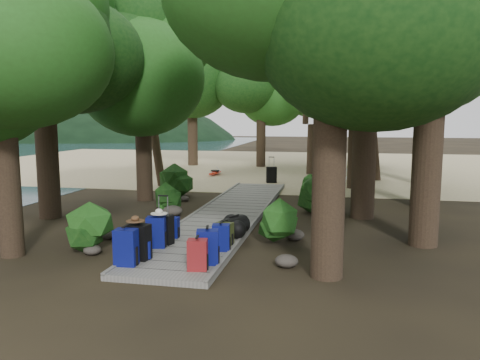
% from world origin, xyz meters
% --- Properties ---
extents(ground, '(120.00, 120.00, 0.00)m').
position_xyz_m(ground, '(0.00, 0.00, 0.00)').
color(ground, '#312818').
rests_on(ground, ground).
extents(sand_beach, '(40.00, 22.00, 0.02)m').
position_xyz_m(sand_beach, '(0.00, 16.00, 0.01)').
color(sand_beach, tan).
rests_on(sand_beach, ground).
extents(distant_hill, '(32.00, 16.00, 12.00)m').
position_xyz_m(distant_hill, '(-40.00, 48.00, 0.00)').
color(distant_hill, black).
rests_on(distant_hill, ground).
extents(boardwalk, '(2.00, 12.00, 0.12)m').
position_xyz_m(boardwalk, '(0.00, 1.00, 0.06)').
color(boardwalk, gray).
rests_on(boardwalk, ground).
extents(backpack_left_a, '(0.43, 0.31, 0.78)m').
position_xyz_m(backpack_left_a, '(-0.78, -4.39, 0.51)').
color(backpack_left_a, navy).
rests_on(backpack_left_a, boardwalk).
extents(backpack_left_b, '(0.46, 0.36, 0.79)m').
position_xyz_m(backpack_left_b, '(-0.70, -3.98, 0.51)').
color(backpack_left_b, black).
rests_on(backpack_left_b, boardwalk).
extents(backpack_left_c, '(0.45, 0.36, 0.75)m').
position_xyz_m(backpack_left_c, '(-0.69, -3.09, 0.49)').
color(backpack_left_c, navy).
rests_on(backpack_left_c, boardwalk).
extents(backpack_left_d, '(0.36, 0.27, 0.54)m').
position_xyz_m(backpack_left_d, '(-0.66, -2.23, 0.39)').
color(backpack_left_d, navy).
rests_on(backpack_left_d, boardwalk).
extents(backpack_right_a, '(0.39, 0.31, 0.64)m').
position_xyz_m(backpack_right_a, '(0.63, -4.39, 0.44)').
color(backpack_right_a, maroon).
rests_on(backpack_right_a, boardwalk).
extents(backpack_right_b, '(0.47, 0.37, 0.74)m').
position_xyz_m(backpack_right_b, '(0.72, -4.00, 0.49)').
color(backpack_right_b, navy).
rests_on(backpack_right_b, boardwalk).
extents(backpack_right_c, '(0.41, 0.32, 0.62)m').
position_xyz_m(backpack_right_c, '(0.75, -3.05, 0.43)').
color(backpack_right_c, navy).
rests_on(backpack_right_c, boardwalk).
extents(backpack_right_d, '(0.42, 0.35, 0.55)m').
position_xyz_m(backpack_right_d, '(0.71, -2.60, 0.40)').
color(backpack_right_d, '#383E1A').
rests_on(backpack_right_d, boardwalk).
extents(duffel_right_khaki, '(0.39, 0.56, 0.36)m').
position_xyz_m(duffel_right_khaki, '(0.66, -1.93, 0.30)').
color(duffel_right_khaki, brown).
rests_on(duffel_right_khaki, boardwalk).
extents(duffel_right_black, '(0.70, 0.83, 0.45)m').
position_xyz_m(duffel_right_black, '(0.74, -1.72, 0.34)').
color(duffel_right_black, black).
rests_on(duffel_right_black, boardwalk).
extents(suitcase_on_boardwalk, '(0.47, 0.34, 0.65)m').
position_xyz_m(suitcase_on_boardwalk, '(-0.64, -2.78, 0.44)').
color(suitcase_on_boardwalk, black).
rests_on(suitcase_on_boardwalk, boardwalk).
extents(lone_suitcase_on_sand, '(0.51, 0.38, 0.71)m').
position_xyz_m(lone_suitcase_on_sand, '(0.27, 8.21, 0.37)').
color(lone_suitcase_on_sand, black).
rests_on(lone_suitcase_on_sand, sand_beach).
extents(hat_brown, '(0.36, 0.36, 0.11)m').
position_xyz_m(hat_brown, '(-0.74, -4.04, 0.96)').
color(hat_brown, '#51351E').
rests_on(hat_brown, backpack_left_b).
extents(hat_white, '(0.36, 0.36, 0.12)m').
position_xyz_m(hat_white, '(-0.61, -3.10, 0.93)').
color(hat_white, silver).
rests_on(hat_white, backpack_left_c).
extents(kayak, '(1.03, 3.24, 0.32)m').
position_xyz_m(kayak, '(-2.91, 10.42, 0.18)').
color(kayak, red).
rests_on(kayak, sand_beach).
extents(sun_lounger, '(0.91, 1.71, 0.53)m').
position_xyz_m(sun_lounger, '(3.76, 9.37, 0.28)').
color(sun_lounger, silver).
rests_on(sun_lounger, sand_beach).
extents(tree_right_a, '(5.12, 5.12, 8.54)m').
position_xyz_m(tree_right_a, '(2.97, -3.93, 4.27)').
color(tree_right_a, black).
rests_on(tree_right_a, ground).
extents(tree_right_b, '(5.20, 5.20, 9.29)m').
position_xyz_m(tree_right_b, '(5.10, -1.30, 4.64)').
color(tree_right_b, black).
rests_on(tree_right_b, ground).
extents(tree_right_c, '(5.60, 5.60, 9.68)m').
position_xyz_m(tree_right_c, '(3.88, 1.50, 4.84)').
color(tree_right_c, black).
rests_on(tree_right_c, ground).
extents(tree_right_d, '(5.46, 5.46, 10.01)m').
position_xyz_m(tree_right_d, '(5.95, 3.59, 5.00)').
color(tree_right_d, black).
rests_on(tree_right_d, ground).
extents(tree_right_e, '(4.66, 4.66, 8.39)m').
position_xyz_m(tree_right_e, '(3.85, 7.33, 4.20)').
color(tree_right_e, black).
rests_on(tree_right_e, ground).
extents(tree_right_f, '(5.94, 5.94, 10.60)m').
position_xyz_m(tree_right_f, '(6.91, 9.14, 5.30)').
color(tree_right_f, black).
rests_on(tree_right_f, ground).
extents(tree_left_a, '(4.18, 4.18, 6.96)m').
position_xyz_m(tree_left_a, '(-3.61, -3.93, 3.48)').
color(tree_left_a, black).
rests_on(tree_left_a, ground).
extents(tree_left_b, '(4.97, 4.97, 8.95)m').
position_xyz_m(tree_left_b, '(-5.11, -0.32, 4.47)').
color(tree_left_b, black).
rests_on(tree_left_b, ground).
extents(tree_left_c, '(4.66, 4.66, 8.10)m').
position_xyz_m(tree_left_c, '(-3.55, 2.99, 4.05)').
color(tree_left_c, black).
rests_on(tree_left_c, ground).
extents(tree_back_a, '(4.54, 4.54, 7.85)m').
position_xyz_m(tree_back_a, '(-1.30, 15.00, 3.93)').
color(tree_back_a, black).
rests_on(tree_back_a, ground).
extents(tree_back_b, '(6.01, 6.01, 10.74)m').
position_xyz_m(tree_back_b, '(2.23, 16.16, 5.37)').
color(tree_back_b, black).
rests_on(tree_back_b, ground).
extents(tree_back_c, '(4.62, 4.62, 8.32)m').
position_xyz_m(tree_back_c, '(4.86, 15.75, 4.16)').
color(tree_back_c, black).
rests_on(tree_back_c, ground).
extents(tree_back_d, '(5.15, 5.15, 8.59)m').
position_xyz_m(tree_back_d, '(-5.51, 14.99, 4.29)').
color(tree_back_d, black).
rests_on(tree_back_d, ground).
extents(palm_right_a, '(4.83, 4.83, 8.23)m').
position_xyz_m(palm_right_a, '(2.77, 6.39, 4.12)').
color(palm_right_a, '#173B10').
rests_on(palm_right_a, ground).
extents(palm_right_b, '(4.82, 4.82, 9.30)m').
position_xyz_m(palm_right_b, '(4.97, 10.38, 4.65)').
color(palm_right_b, '#173B10').
rests_on(palm_right_b, ground).
extents(palm_right_c, '(4.86, 4.86, 7.73)m').
position_xyz_m(palm_right_c, '(2.05, 12.02, 3.87)').
color(palm_right_c, '#173B10').
rests_on(palm_right_c, ground).
extents(palm_left_a, '(4.86, 4.86, 7.73)m').
position_xyz_m(palm_left_a, '(-4.48, 6.26, 3.87)').
color(palm_left_a, '#173B10').
rests_on(palm_left_a, ground).
extents(rock_left_a, '(0.39, 0.35, 0.21)m').
position_xyz_m(rock_left_a, '(-1.98, -3.53, 0.11)').
color(rock_left_a, '#4C473F').
rests_on(rock_left_a, ground).
extents(rock_left_b, '(0.36, 0.33, 0.20)m').
position_xyz_m(rock_left_b, '(-2.27, -2.27, 0.10)').
color(rock_left_b, '#4C473F').
rests_on(rock_left_b, ground).
extents(rock_left_c, '(0.59, 0.53, 0.33)m').
position_xyz_m(rock_left_c, '(-1.64, 0.57, 0.16)').
color(rock_left_c, '#4C473F').
rests_on(rock_left_c, ground).
extents(rock_left_d, '(0.33, 0.30, 0.18)m').
position_xyz_m(rock_left_d, '(-2.09, 3.05, 0.09)').
color(rock_left_d, '#4C473F').
rests_on(rock_left_d, ground).
extents(rock_right_a, '(0.46, 0.41, 0.25)m').
position_xyz_m(rock_right_a, '(2.19, -3.53, 0.13)').
color(rock_right_a, '#4C473F').
rests_on(rock_right_a, ground).
extents(rock_right_b, '(0.48, 0.43, 0.26)m').
position_xyz_m(rock_right_b, '(2.16, -1.44, 0.13)').
color(rock_right_b, '#4C473F').
rests_on(rock_right_b, ground).
extents(rock_right_c, '(0.32, 0.29, 0.18)m').
position_xyz_m(rock_right_c, '(1.59, 1.07, 0.09)').
color(rock_right_c, '#4C473F').
rests_on(rock_right_c, ground).
extents(rock_right_d, '(0.49, 0.44, 0.27)m').
position_xyz_m(rock_right_d, '(3.01, 3.88, 0.13)').
color(rock_right_d, '#4C473F').
rests_on(rock_right_d, ground).
extents(shrub_left_a, '(1.13, 1.13, 1.02)m').
position_xyz_m(shrub_left_a, '(-2.15, -3.26, 0.51)').
color(shrub_left_a, '#225218').
rests_on(shrub_left_a, ground).
extents(shrub_left_b, '(0.99, 0.99, 0.89)m').
position_xyz_m(shrub_left_b, '(-1.83, 0.90, 0.45)').
color(shrub_left_b, '#225218').
rests_on(shrub_left_b, ground).
extents(shrub_left_c, '(1.34, 1.34, 1.21)m').
position_xyz_m(shrub_left_c, '(-2.75, 4.10, 0.60)').
color(shrub_left_c, '#225218').
rests_on(shrub_left_c, ground).
extents(shrub_right_a, '(1.07, 1.07, 0.97)m').
position_xyz_m(shrub_right_a, '(1.81, -2.05, 0.48)').
color(shrub_right_a, '#225218').
rests_on(shrub_right_a, ground).
extents(shrub_right_b, '(1.43, 1.43, 1.28)m').
position_xyz_m(shrub_right_b, '(2.50, 1.90, 0.64)').
color(shrub_right_b, '#225218').
rests_on(shrub_right_b, ground).
extents(shrub_right_c, '(0.81, 0.81, 0.73)m').
position_xyz_m(shrub_right_c, '(2.16, 5.39, 0.37)').
color(shrub_right_c, '#225218').
rests_on(shrub_right_c, ground).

